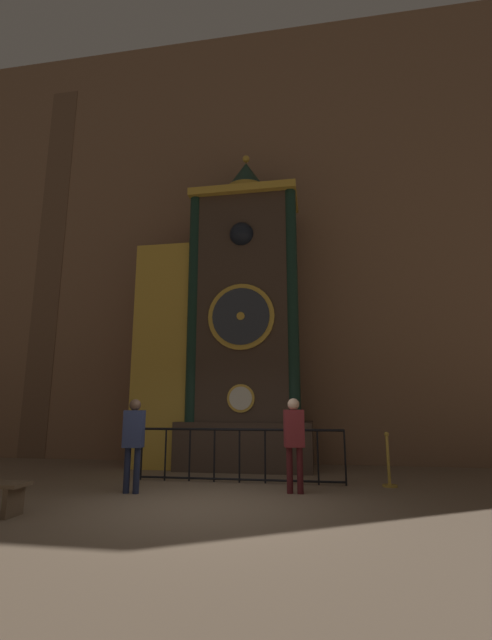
# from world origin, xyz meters

# --- Properties ---
(ground_plane) EXTENTS (28.00, 28.00, 0.00)m
(ground_plane) POSITION_xyz_m (0.00, 0.00, 0.00)
(ground_plane) COLOR #75604C
(cathedral_back_wall) EXTENTS (24.00, 0.32, 13.59)m
(cathedral_back_wall) POSITION_xyz_m (-0.09, 5.39, 6.79)
(cathedral_back_wall) COLOR #846047
(cathedral_back_wall) RESTS_ON ground_plane
(clock_tower) EXTENTS (4.46, 1.77, 8.40)m
(clock_tower) POSITION_xyz_m (-0.55, 4.12, 3.47)
(clock_tower) COLOR #423328
(clock_tower) RESTS_ON ground_plane
(railing_fence) EXTENTS (4.18, 0.05, 1.05)m
(railing_fence) POSITION_xyz_m (0.15, 2.22, 0.58)
(railing_fence) COLOR black
(railing_fence) RESTS_ON ground_plane
(visitor_near) EXTENTS (0.36, 0.25, 1.61)m
(visitor_near) POSITION_xyz_m (-1.52, 0.85, 0.96)
(visitor_near) COLOR #1B213A
(visitor_near) RESTS_ON ground_plane
(visitor_far) EXTENTS (0.38, 0.29, 1.62)m
(visitor_far) POSITION_xyz_m (1.30, 1.30, 0.98)
(visitor_far) COLOR #461518
(visitor_far) RESTS_ON ground_plane
(stanchion_post) EXTENTS (0.28, 0.28, 1.00)m
(stanchion_post) POSITION_xyz_m (3.02, 2.24, 0.32)
(stanchion_post) COLOR #B28E33
(stanchion_post) RESTS_ON ground_plane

